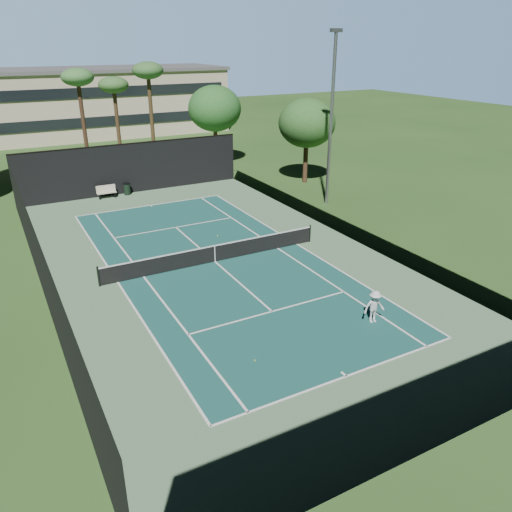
{
  "coord_description": "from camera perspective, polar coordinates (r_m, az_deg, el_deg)",
  "views": [
    {
      "loc": [
        -10.19,
        -23.65,
        11.47
      ],
      "look_at": [
        1.0,
        -3.0,
        1.3
      ],
      "focal_mm": 35.0,
      "sensor_mm": 36.0,
      "label": 1
    }
  ],
  "objects": [
    {
      "name": "light_pole",
      "position": [
        37.37,
        8.6,
        15.46
      ],
      "size": [
        0.9,
        0.25,
        12.22
      ],
      "color": "#93969B",
      "rests_on": "ground"
    },
    {
      "name": "tennis_ball_b",
      "position": [
        28.79,
        -4.64,
        -0.07
      ],
      "size": [
        0.06,
        0.06,
        0.06
      ],
      "primitive_type": "sphere",
      "color": "#D8F036",
      "rests_on": "ground"
    },
    {
      "name": "fence",
      "position": [
        27.49,
        -4.89,
        3.19
      ],
      "size": [
        18.04,
        32.05,
        4.03
      ],
      "color": "black",
      "rests_on": "ground"
    },
    {
      "name": "campus_building",
      "position": [
        70.74,
        -20.86,
        16.08
      ],
      "size": [
        40.5,
        12.5,
        8.3
      ],
      "color": "beige",
      "rests_on": "ground"
    },
    {
      "name": "trash_bin",
      "position": [
        41.82,
        -14.53,
        7.43
      ],
      "size": [
        0.56,
        0.56,
        0.95
      ],
      "color": "black",
      "rests_on": "ground"
    },
    {
      "name": "apron_slab",
      "position": [
        28.19,
        -4.7,
        -0.67
      ],
      "size": [
        18.0,
        32.0,
        0.01
      ],
      "primitive_type": "cube",
      "color": "#598059",
      "rests_on": "ground"
    },
    {
      "name": "court_surface",
      "position": [
        28.18,
        -4.7,
        -0.66
      ],
      "size": [
        10.97,
        23.77,
        0.01
      ],
      "primitive_type": "cube",
      "color": "#19514A",
      "rests_on": "ground"
    },
    {
      "name": "player",
      "position": [
        22.54,
        13.38,
        -5.65
      ],
      "size": [
        1.08,
        0.75,
        1.53
      ],
      "primitive_type": "imported",
      "rotation": [
        0.0,
        0.0,
        -0.19
      ],
      "color": "silver",
      "rests_on": "ground"
    },
    {
      "name": "tennis_ball_d",
      "position": [
        31.53,
        -18.31,
        0.9
      ],
      "size": [
        0.06,
        0.06,
        0.06
      ],
      "primitive_type": "sphere",
      "color": "#C5E033",
      "rests_on": "ground"
    },
    {
      "name": "palm_a",
      "position": [
        48.46,
        -19.68,
        18.27
      ],
      "size": [
        2.8,
        2.8,
        9.32
      ],
      "color": "#452C1D",
      "rests_on": "ground"
    },
    {
      "name": "ground",
      "position": [
        28.19,
        -4.7,
        -0.68
      ],
      "size": [
        160.0,
        160.0,
        0.0
      ],
      "primitive_type": "plane",
      "color": "#294E1D",
      "rests_on": "ground"
    },
    {
      "name": "court_lines",
      "position": [
        28.18,
        -4.7,
        -0.64
      ],
      "size": [
        11.07,
        23.87,
        0.01
      ],
      "color": "white",
      "rests_on": "ground"
    },
    {
      "name": "decid_tree_a",
      "position": [
        50.28,
        -4.75,
        16.43
      ],
      "size": [
        5.12,
        5.12,
        7.62
      ],
      "color": "#4F3521",
      "rests_on": "ground"
    },
    {
      "name": "palm_b",
      "position": [
        51.17,
        -15.95,
        17.97
      ],
      "size": [
        2.8,
        2.8,
        8.42
      ],
      "color": "#4C3520",
      "rests_on": "ground"
    },
    {
      "name": "palm_c",
      "position": [
        48.84,
        -12.23,
        19.56
      ],
      "size": [
        2.8,
        2.8,
        9.77
      ],
      "color": "#4C3820",
      "rests_on": "ground"
    },
    {
      "name": "tennis_ball_a",
      "position": [
        19.82,
        -0.14,
        -11.84
      ],
      "size": [
        0.06,
        0.06,
        0.06
      ],
      "primitive_type": "sphere",
      "color": "#DAEB35",
      "rests_on": "ground"
    },
    {
      "name": "park_bench",
      "position": [
        41.32,
        -16.73,
        7.09
      ],
      "size": [
        1.5,
        0.45,
        1.02
      ],
      "color": "beige",
      "rests_on": "ground"
    },
    {
      "name": "decid_tree_b",
      "position": [
        43.55,
        5.84,
        14.86
      ],
      "size": [
        4.8,
        4.8,
        7.14
      ],
      "color": "#4F3322",
      "rests_on": "ground"
    },
    {
      "name": "tennis_ball_c",
      "position": [
        31.89,
        -4.42,
        2.33
      ],
      "size": [
        0.07,
        0.07,
        0.07
      ],
      "primitive_type": "sphere",
      "color": "#D2EE36",
      "rests_on": "ground"
    },
    {
      "name": "tennis_net",
      "position": [
        27.97,
        -4.73,
        0.36
      ],
      "size": [
        12.9,
        0.1,
        1.1
      ],
      "color": "black",
      "rests_on": "ground"
    }
  ]
}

